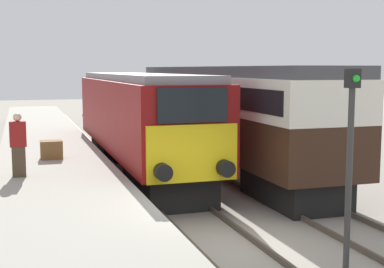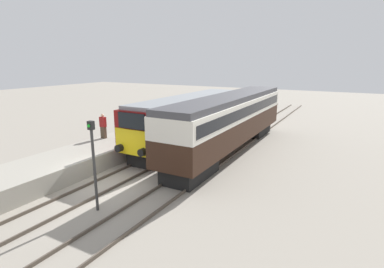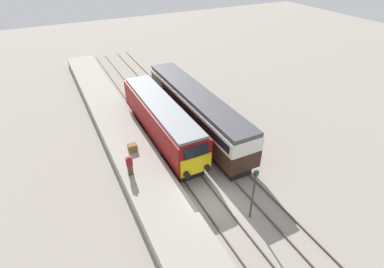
{
  "view_description": "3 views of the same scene",
  "coord_description": "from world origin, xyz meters",
  "px_view_note": "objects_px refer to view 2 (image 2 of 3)",
  "views": [
    {
      "loc": [
        -4.23,
        -10.72,
        3.96
      ],
      "look_at": [
        0.0,
        2.43,
        2.27
      ],
      "focal_mm": 50.0,
      "sensor_mm": 36.0,
      "label": 1
    },
    {
      "loc": [
        11.05,
        -10.53,
        6.31
      ],
      "look_at": [
        1.7,
        6.43,
        1.6
      ],
      "focal_mm": 28.0,
      "sensor_mm": 36.0,
      "label": 2
    },
    {
      "loc": [
        -7.86,
        -12.54,
        15.53
      ],
      "look_at": [
        1.7,
        6.43,
        1.6
      ],
      "focal_mm": 28.0,
      "sensor_mm": 36.0,
      "label": 3
    }
  ],
  "objects_px": {
    "locomotive": "(189,118)",
    "signal_post": "(94,159)",
    "passenger_carriage": "(231,118)",
    "person_on_platform": "(103,126)",
    "luggage_crate": "(140,128)"
  },
  "relations": [
    {
      "from": "passenger_carriage",
      "to": "luggage_crate",
      "type": "relative_size",
      "value": 23.06
    },
    {
      "from": "locomotive",
      "to": "passenger_carriage",
      "type": "xyz_separation_m",
      "value": [
        3.4,
        -0.02,
        0.33
      ]
    },
    {
      "from": "locomotive",
      "to": "person_on_platform",
      "type": "xyz_separation_m",
      "value": [
        -4.33,
        -4.62,
        -0.21
      ]
    },
    {
      "from": "passenger_carriage",
      "to": "signal_post",
      "type": "bearing_deg",
      "value": -98.68
    },
    {
      "from": "signal_post",
      "to": "luggage_crate",
      "type": "relative_size",
      "value": 5.66
    },
    {
      "from": "signal_post",
      "to": "luggage_crate",
      "type": "bearing_deg",
      "value": 118.39
    },
    {
      "from": "person_on_platform",
      "to": "luggage_crate",
      "type": "height_order",
      "value": "person_on_platform"
    },
    {
      "from": "luggage_crate",
      "to": "person_on_platform",
      "type": "bearing_deg",
      "value": -110.12
    },
    {
      "from": "locomotive",
      "to": "signal_post",
      "type": "bearing_deg",
      "value": -81.33
    },
    {
      "from": "locomotive",
      "to": "passenger_carriage",
      "type": "distance_m",
      "value": 3.42
    },
    {
      "from": "passenger_carriage",
      "to": "person_on_platform",
      "type": "relative_size",
      "value": 9.22
    },
    {
      "from": "person_on_platform",
      "to": "signal_post",
      "type": "distance_m",
      "value": 8.91
    },
    {
      "from": "locomotive",
      "to": "luggage_crate",
      "type": "xyz_separation_m",
      "value": [
        -3.32,
        -1.86,
        -0.79
      ]
    },
    {
      "from": "locomotive",
      "to": "signal_post",
      "type": "xyz_separation_m",
      "value": [
        1.7,
        -11.15,
        0.25
      ]
    },
    {
      "from": "luggage_crate",
      "to": "signal_post",
      "type": "bearing_deg",
      "value": -61.61
    }
  ]
}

